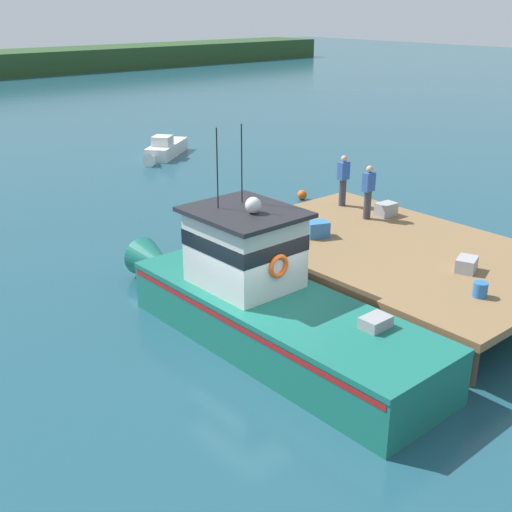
# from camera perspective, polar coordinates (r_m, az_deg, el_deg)

# --- Properties ---
(ground_plane) EXTENTS (200.00, 200.00, 0.00)m
(ground_plane) POSITION_cam_1_polar(r_m,az_deg,el_deg) (15.05, 0.06, -7.59)
(ground_plane) COLOR #1E4C5B
(dock) EXTENTS (6.00, 9.00, 1.20)m
(dock) POSITION_cam_1_polar(r_m,az_deg,el_deg) (17.80, 11.92, 0.47)
(dock) COLOR #4C3D2D
(dock) RESTS_ON ground
(main_fishing_boat) EXTENTS (2.65, 9.83, 4.80)m
(main_fishing_boat) POSITION_cam_1_polar(r_m,az_deg,el_deg) (14.70, 0.63, -3.92)
(main_fishing_boat) COLOR #196B5B
(main_fishing_boat) RESTS_ON ground
(crate_stack_mid_dock) EXTENTS (0.63, 0.48, 0.40)m
(crate_stack_mid_dock) POSITION_cam_1_polar(r_m,az_deg,el_deg) (20.22, 11.38, 4.05)
(crate_stack_mid_dock) COLOR #9E9EA3
(crate_stack_mid_dock) RESTS_ON dock
(crate_single_by_cleat) EXTENTS (0.72, 0.64, 0.44)m
(crate_single_by_cleat) POSITION_cam_1_polar(r_m,az_deg,el_deg) (18.09, 5.43, 2.37)
(crate_single_by_cleat) COLOR #3370B2
(crate_single_by_cleat) RESTS_ON dock
(crate_stack_near_edge) EXTENTS (0.72, 0.62, 0.34)m
(crate_stack_near_edge) POSITION_cam_1_polar(r_m,az_deg,el_deg) (16.51, 18.04, -0.71)
(crate_stack_near_edge) COLOR #9E9EA3
(crate_stack_near_edge) RESTS_ON dock
(crate_single_far) EXTENTS (0.67, 0.54, 0.33)m
(crate_single_far) POSITION_cam_1_polar(r_m,az_deg,el_deg) (18.69, 0.97, 2.92)
(crate_single_far) COLOR orange
(crate_single_far) RESTS_ON dock
(bait_bucket) EXTENTS (0.32, 0.32, 0.34)m
(bait_bucket) POSITION_cam_1_polar(r_m,az_deg,el_deg) (15.19, 19.13, -2.81)
(bait_bucket) COLOR #2866B2
(bait_bucket) RESTS_ON dock
(deckhand_by_the_boat) EXTENTS (0.36, 0.22, 1.63)m
(deckhand_by_the_boat) POSITION_cam_1_polar(r_m,az_deg,el_deg) (20.85, 7.68, 6.69)
(deckhand_by_the_boat) COLOR #383842
(deckhand_by_the_boat) RESTS_ON dock
(deckhand_further_back) EXTENTS (0.36, 0.22, 1.63)m
(deckhand_further_back) POSITION_cam_1_polar(r_m,az_deg,el_deg) (19.64, 9.85, 5.65)
(deckhand_further_back) COLOR #383842
(deckhand_further_back) RESTS_ON dock
(moored_boat_mid_harbor) EXTENTS (3.97, 3.35, 1.11)m
(moored_boat_mid_harbor) POSITION_cam_1_polar(r_m,az_deg,el_deg) (33.39, -8.02, 9.29)
(moored_boat_mid_harbor) COLOR white
(moored_boat_mid_harbor) RESTS_ON ground
(mooring_buoy_channel_marker) EXTENTS (0.38, 0.38, 0.38)m
(mooring_buoy_channel_marker) POSITION_cam_1_polar(r_m,az_deg,el_deg) (25.79, 4.08, 5.39)
(mooring_buoy_channel_marker) COLOR #EA5B19
(mooring_buoy_channel_marker) RESTS_ON ground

